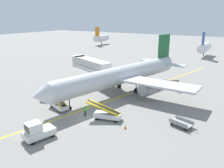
% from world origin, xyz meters
% --- Properties ---
extents(ground_plane, '(300.00, 300.00, 0.00)m').
position_xyz_m(ground_plane, '(0.00, 0.00, 0.00)').
color(ground_plane, gray).
extents(taxi_line_yellow, '(18.90, 77.87, 0.01)m').
position_xyz_m(taxi_line_yellow, '(-1.75, 5.00, 0.00)').
color(taxi_line_yellow, yellow).
rests_on(taxi_line_yellow, ground).
extents(airliner, '(27.94, 34.98, 10.10)m').
position_xyz_m(airliner, '(-1.62, 12.28, 3.42)').
color(airliner, silver).
rests_on(airliner, ground).
extents(jet_bridge, '(12.91, 7.28, 4.85)m').
position_xyz_m(jet_bridge, '(-12.74, 16.31, 3.54)').
color(jet_bridge, beige).
rests_on(jet_bridge, ground).
extents(pushback_tug, '(2.77, 3.97, 2.20)m').
position_xyz_m(pushback_tug, '(-1.62, -8.15, 0.99)').
color(pushback_tug, silver).
rests_on(pushback_tug, ground).
extents(baggage_tug_near_wing, '(1.89, 2.66, 2.10)m').
position_xyz_m(baggage_tug_near_wing, '(-10.85, 1.96, 0.93)').
color(baggage_tug_near_wing, silver).
rests_on(baggage_tug_near_wing, ground).
extents(belt_loader_forward_hold, '(5.14, 2.79, 2.59)m').
position_xyz_m(belt_loader_forward_hold, '(-6.11, -0.07, 0.78)').
color(belt_loader_forward_hold, silver).
rests_on(belt_loader_forward_hold, ground).
extents(belt_loader_aft_hold, '(5.16, 2.48, 2.59)m').
position_xyz_m(belt_loader_aft_hold, '(2.39, 0.68, 0.78)').
color(belt_loader_aft_hold, silver).
rests_on(belt_loader_aft_hold, ground).
extents(baggage_cart_loaded, '(3.83, 2.31, 0.94)m').
position_xyz_m(baggage_cart_loaded, '(11.93, 3.99, 0.47)').
color(baggage_cart_loaded, '#A5A5A8').
rests_on(baggage_cart_loaded, ground).
extents(ground_crew_marshaller, '(0.36, 0.24, 1.70)m').
position_xyz_m(ground_crew_marshaller, '(-0.87, -0.05, 0.91)').
color(ground_crew_marshaller, '#26262D').
rests_on(ground_crew_marshaller, ground).
extents(safety_cone_nose_left, '(0.36, 0.36, 0.44)m').
position_xyz_m(safety_cone_nose_left, '(-4.67, 16.29, 0.22)').
color(safety_cone_nose_left, orange).
rests_on(safety_cone_nose_left, ground).
extents(safety_cone_nose_right, '(0.36, 0.36, 0.44)m').
position_xyz_m(safety_cone_nose_right, '(5.96, -0.43, 0.22)').
color(safety_cone_nose_right, orange).
rests_on(safety_cone_nose_right, ground).
extents(distant_aircraft_far_left, '(3.00, 10.10, 8.80)m').
position_xyz_m(distant_aircraft_far_left, '(-47.69, 72.71, 3.22)').
color(distant_aircraft_far_left, silver).
rests_on(distant_aircraft_far_left, ground).
extents(distant_aircraft_mid_left, '(3.00, 10.10, 8.80)m').
position_xyz_m(distant_aircraft_mid_left, '(3.39, 62.70, 3.22)').
color(distant_aircraft_mid_left, silver).
rests_on(distant_aircraft_mid_left, ground).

